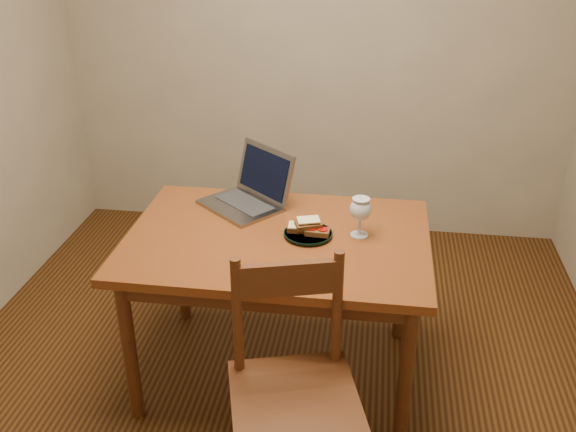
# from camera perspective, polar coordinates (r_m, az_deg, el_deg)

# --- Properties ---
(floor) EXTENTS (3.20, 3.20, 0.02)m
(floor) POSITION_cam_1_polar(r_m,az_deg,el_deg) (3.17, -0.99, -14.06)
(floor) COLOR black
(floor) RESTS_ON ground
(back_wall) EXTENTS (3.20, 0.02, 2.60)m
(back_wall) POSITION_cam_1_polar(r_m,az_deg,el_deg) (4.07, 2.61, 15.94)
(back_wall) COLOR gray
(back_wall) RESTS_ON floor
(front_wall) EXTENTS (3.20, 0.02, 2.60)m
(front_wall) POSITION_cam_1_polar(r_m,az_deg,el_deg) (1.14, -15.04, -15.96)
(front_wall) COLOR gray
(front_wall) RESTS_ON floor
(table) EXTENTS (1.30, 0.90, 0.74)m
(table) POSITION_cam_1_polar(r_m,az_deg,el_deg) (2.80, -0.94, -3.33)
(table) COLOR #54220E
(table) RESTS_ON floor
(chair) EXTENTS (0.55, 0.53, 0.48)m
(chair) POSITION_cam_1_polar(r_m,az_deg,el_deg) (2.34, 0.47, -14.43)
(chair) COLOR #44200E
(chair) RESTS_ON floor
(plate) EXTENTS (0.21, 0.21, 0.02)m
(plate) POSITION_cam_1_polar(r_m,az_deg,el_deg) (2.76, 1.80, -1.63)
(plate) COLOR black
(plate) RESTS_ON table
(sandwich_cheese) EXTENTS (0.11, 0.06, 0.03)m
(sandwich_cheese) POSITION_cam_1_polar(r_m,az_deg,el_deg) (2.76, 1.11, -1.01)
(sandwich_cheese) COLOR #381E0C
(sandwich_cheese) RESTS_ON plate
(sandwich_tomato) EXTENTS (0.11, 0.07, 0.03)m
(sandwich_tomato) POSITION_cam_1_polar(r_m,az_deg,el_deg) (2.73, 2.62, -1.32)
(sandwich_tomato) COLOR #381E0C
(sandwich_tomato) RESTS_ON plate
(sandwich_top) EXTENTS (0.13, 0.10, 0.03)m
(sandwich_top) POSITION_cam_1_polar(r_m,az_deg,el_deg) (2.74, 1.83, -0.66)
(sandwich_top) COLOR #381E0C
(sandwich_top) RESTS_ON plate
(milk_glass) EXTENTS (0.09, 0.09, 0.18)m
(milk_glass) POSITION_cam_1_polar(r_m,az_deg,el_deg) (2.74, 6.43, -0.10)
(milk_glass) COLOR white
(milk_glass) RESTS_ON table
(laptop) EXTENTS (0.48, 0.48, 0.26)m
(laptop) POSITION_cam_1_polar(r_m,az_deg,el_deg) (3.03, -3.27, 2.32)
(laptop) COLOR slate
(laptop) RESTS_ON table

